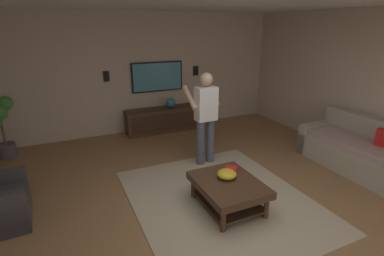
{
  "coord_description": "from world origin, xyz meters",
  "views": [
    {
      "loc": [
        -2.8,
        1.79,
        2.36
      ],
      "look_at": [
        0.82,
        0.12,
        0.98
      ],
      "focal_mm": 27.48,
      "sensor_mm": 36.0,
      "label": 1
    }
  ],
  "objects_px": {
    "bowl": "(227,174)",
    "wall_speaker_left": "(196,71)",
    "tv": "(157,77)",
    "remote_white": "(232,168)",
    "wall_speaker_right": "(106,76)",
    "person_standing": "(205,114)",
    "remote_black": "(230,171)",
    "couch": "(358,151)",
    "potted_plant_tall": "(1,125)",
    "book": "(231,170)",
    "vase_round": "(171,103)",
    "coffee_table": "(228,188)",
    "media_console": "(162,120)"
  },
  "relations": [
    {
      "from": "coffee_table",
      "to": "tv",
      "type": "height_order",
      "value": "tv"
    },
    {
      "from": "bowl",
      "to": "wall_speaker_right",
      "type": "relative_size",
      "value": 1.21
    },
    {
      "from": "vase_round",
      "to": "wall_speaker_left",
      "type": "xyz_separation_m",
      "value": [
        0.24,
        -0.76,
        0.67
      ]
    },
    {
      "from": "remote_white",
      "to": "vase_round",
      "type": "relative_size",
      "value": 0.68
    },
    {
      "from": "bowl",
      "to": "potted_plant_tall",
      "type": "bearing_deg",
      "value": 43.96
    },
    {
      "from": "book",
      "to": "wall_speaker_right",
      "type": "distance_m",
      "value": 3.64
    },
    {
      "from": "tv",
      "to": "remote_white",
      "type": "relative_size",
      "value": 8.1
    },
    {
      "from": "wall_speaker_left",
      "to": "coffee_table",
      "type": "bearing_deg",
      "value": 161.18
    },
    {
      "from": "couch",
      "to": "tv",
      "type": "relative_size",
      "value": 1.57
    },
    {
      "from": "tv",
      "to": "remote_white",
      "type": "distance_m",
      "value": 3.41
    },
    {
      "from": "bowl",
      "to": "book",
      "type": "xyz_separation_m",
      "value": [
        0.16,
        -0.16,
        -0.04
      ]
    },
    {
      "from": "wall_speaker_left",
      "to": "wall_speaker_right",
      "type": "bearing_deg",
      "value": 90.0
    },
    {
      "from": "wall_speaker_right",
      "to": "couch",
      "type": "bearing_deg",
      "value": -134.54
    },
    {
      "from": "coffee_table",
      "to": "book",
      "type": "relative_size",
      "value": 4.55
    },
    {
      "from": "potted_plant_tall",
      "to": "vase_round",
      "type": "distance_m",
      "value": 3.41
    },
    {
      "from": "couch",
      "to": "wall_speaker_left",
      "type": "bearing_deg",
      "value": -67.06
    },
    {
      "from": "bowl",
      "to": "wall_speaker_left",
      "type": "relative_size",
      "value": 1.21
    },
    {
      "from": "person_standing",
      "to": "remote_black",
      "type": "height_order",
      "value": "person_standing"
    },
    {
      "from": "person_standing",
      "to": "tv",
      "type": "bearing_deg",
      "value": 1.83
    },
    {
      "from": "person_standing",
      "to": "wall_speaker_left",
      "type": "xyz_separation_m",
      "value": [
        2.21,
        -0.87,
        0.4
      ]
    },
    {
      "from": "coffee_table",
      "to": "remote_white",
      "type": "xyz_separation_m",
      "value": [
        0.28,
        -0.23,
        0.12
      ]
    },
    {
      "from": "tv",
      "to": "remote_black",
      "type": "distance_m",
      "value": 3.45
    },
    {
      "from": "tv",
      "to": "person_standing",
      "type": "relative_size",
      "value": 0.74
    },
    {
      "from": "coffee_table",
      "to": "media_console",
      "type": "distance_m",
      "value": 3.35
    },
    {
      "from": "bowl",
      "to": "tv",
      "type": "bearing_deg",
      "value": -3.42
    },
    {
      "from": "coffee_table",
      "to": "tv",
      "type": "relative_size",
      "value": 0.82
    },
    {
      "from": "person_standing",
      "to": "remote_black",
      "type": "bearing_deg",
      "value": 169.05
    },
    {
      "from": "potted_plant_tall",
      "to": "book",
      "type": "relative_size",
      "value": 5.25
    },
    {
      "from": "potted_plant_tall",
      "to": "wall_speaker_right",
      "type": "relative_size",
      "value": 5.25
    },
    {
      "from": "couch",
      "to": "remote_white",
      "type": "xyz_separation_m",
      "value": [
        0.21,
        2.44,
        0.09
      ]
    },
    {
      "from": "vase_round",
      "to": "remote_black",
      "type": "bearing_deg",
      "value": 174.57
    },
    {
      "from": "couch",
      "to": "vase_round",
      "type": "xyz_separation_m",
      "value": [
        3.28,
        2.2,
        0.34
      ]
    },
    {
      "from": "bowl",
      "to": "vase_round",
      "type": "height_order",
      "value": "vase_round"
    },
    {
      "from": "couch",
      "to": "vase_round",
      "type": "bearing_deg",
      "value": -55.41
    },
    {
      "from": "couch",
      "to": "vase_round",
      "type": "relative_size",
      "value": 8.68
    },
    {
      "from": "media_console",
      "to": "wall_speaker_right",
      "type": "distance_m",
      "value": 1.59
    },
    {
      "from": "remote_black",
      "to": "vase_round",
      "type": "height_order",
      "value": "vase_round"
    },
    {
      "from": "wall_speaker_right",
      "to": "wall_speaker_left",
      "type": "bearing_deg",
      "value": -90.0
    },
    {
      "from": "tv",
      "to": "book",
      "type": "bearing_deg",
      "value": -0.78
    },
    {
      "from": "potted_plant_tall",
      "to": "wall_speaker_left",
      "type": "height_order",
      "value": "wall_speaker_left"
    },
    {
      "from": "person_standing",
      "to": "couch",
      "type": "bearing_deg",
      "value": -121.04
    },
    {
      "from": "coffee_table",
      "to": "remote_black",
      "type": "xyz_separation_m",
      "value": [
        0.24,
        -0.17,
        0.12
      ]
    },
    {
      "from": "coffee_table",
      "to": "book",
      "type": "xyz_separation_m",
      "value": [
        0.25,
        -0.19,
        0.12
      ]
    },
    {
      "from": "coffee_table",
      "to": "person_standing",
      "type": "height_order",
      "value": "person_standing"
    },
    {
      "from": "couch",
      "to": "book",
      "type": "relative_size",
      "value": 8.68
    },
    {
      "from": "remote_black",
      "to": "wall_speaker_left",
      "type": "height_order",
      "value": "wall_speaker_left"
    },
    {
      "from": "bowl",
      "to": "wall_speaker_left",
      "type": "distance_m",
      "value": 3.81
    },
    {
      "from": "tv",
      "to": "bowl",
      "type": "relative_size",
      "value": 4.57
    },
    {
      "from": "tv",
      "to": "book",
      "type": "relative_size",
      "value": 5.52
    },
    {
      "from": "remote_white",
      "to": "book",
      "type": "xyz_separation_m",
      "value": [
        -0.03,
        0.04,
        0.01
      ]
    }
  ]
}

